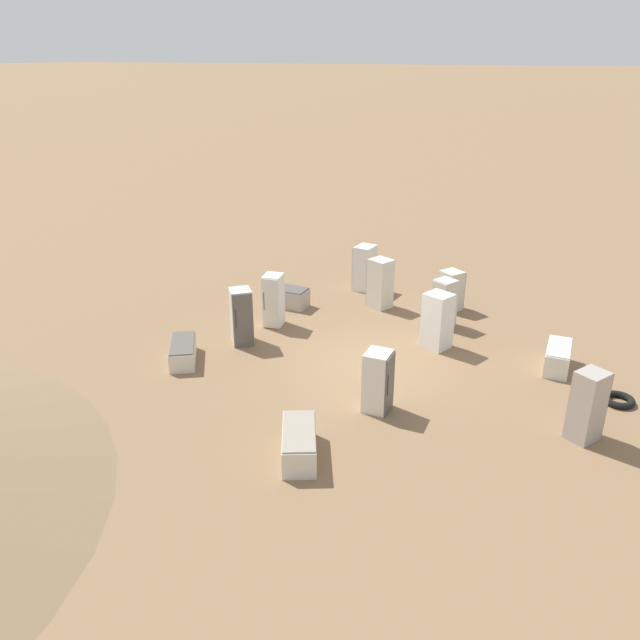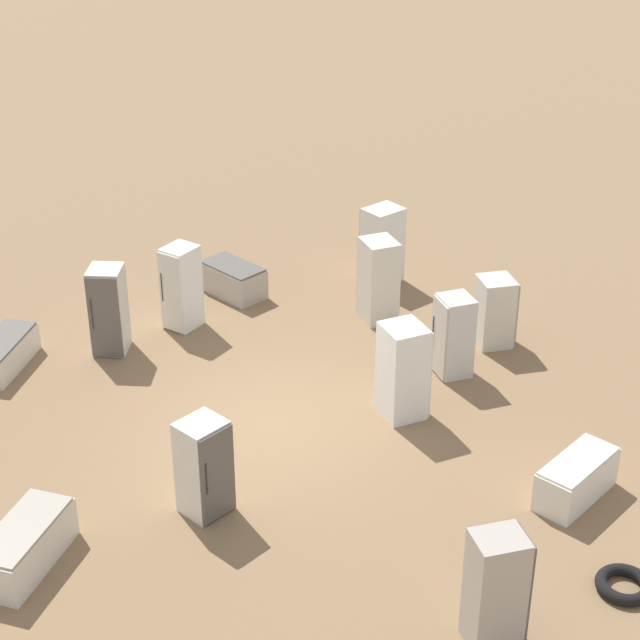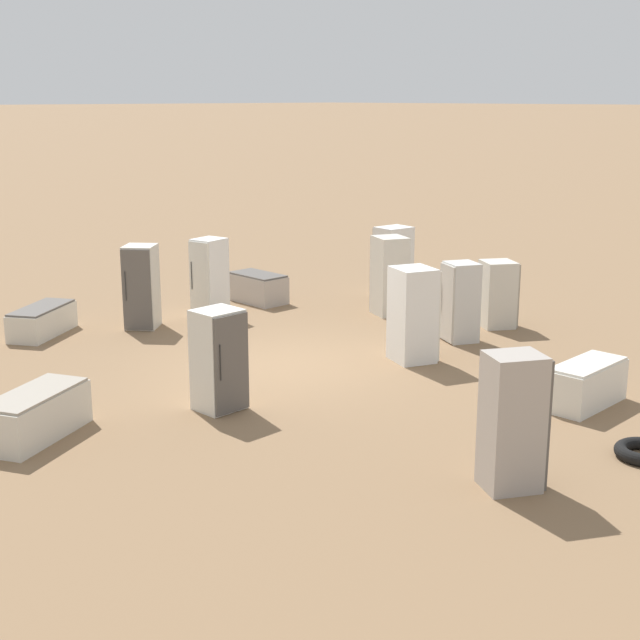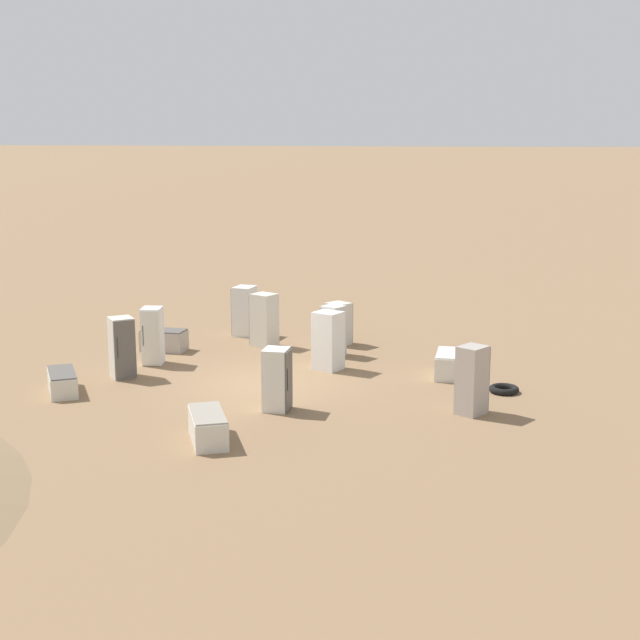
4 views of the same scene
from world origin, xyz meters
TOP-DOWN VIEW (x-y plane):
  - ground_plane at (0.00, 0.00)m, footprint 1000.00×1000.00m
  - discarded_fridge_0 at (-3.88, 1.33)m, footprint 0.68×0.78m
  - discarded_fridge_1 at (5.89, -1.45)m, footprint 0.85×0.90m
  - discarded_fridge_2 at (1.09, 5.15)m, footprint 0.93×0.94m
  - discarded_fridge_3 at (1.07, -2.27)m, footprint 0.68×0.69m
  - discarded_fridge_4 at (0.18, -4.90)m, footprint 1.44×1.87m
  - discarded_fridge_5 at (-5.02, -2.11)m, footprint 1.49×1.78m
  - discarded_fridge_6 at (4.97, 1.99)m, footprint 0.69×1.55m
  - discarded_fridge_7 at (-4.24, 3.01)m, footprint 1.42×0.77m
  - discarded_fridge_8 at (-1.26, 4.34)m, footprint 0.96×0.89m
  - discarded_fridge_9 at (1.21, 3.66)m, footprint 0.83×0.83m
  - discarded_fridge_10 at (-4.11, -0.29)m, footprint 0.93×0.94m
  - discarded_fridge_11 at (-2.40, 5.76)m, footprint 0.75×0.85m
  - discarded_fridge_12 at (1.45, 1.93)m, footprint 0.95×0.94m
  - scrap_tire at (6.63, 0.64)m, footprint 0.81×0.81m

SIDE VIEW (x-z plane):
  - ground_plane at x=0.00m, z-range 0.00..0.00m
  - scrap_tire at x=6.63m, z-range 0.00..0.18m
  - discarded_fridge_5 at x=-5.02m, z-range 0.00..0.59m
  - discarded_fridge_4 at x=0.18m, z-range 0.00..0.68m
  - discarded_fridge_7 at x=-4.24m, z-range 0.00..0.68m
  - discarded_fridge_6 at x=4.97m, z-range 0.00..0.70m
  - discarded_fridge_2 at x=1.09m, z-range 0.00..1.41m
  - discarded_fridge_9 at x=1.21m, z-range 0.00..1.59m
  - discarded_fridge_3 at x=1.07m, z-range 0.00..1.60m
  - discarded_fridge_11 at x=-2.40m, z-range 0.00..1.71m
  - discarded_fridge_1 at x=5.89m, z-range 0.00..1.74m
  - discarded_fridge_0 at x=-3.88m, z-range 0.00..1.74m
  - discarded_fridge_12 at x=1.45m, z-range 0.00..1.75m
  - discarded_fridge_10 at x=-4.11m, z-range 0.00..1.75m
  - discarded_fridge_8 at x=-1.26m, z-range 0.00..1.75m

